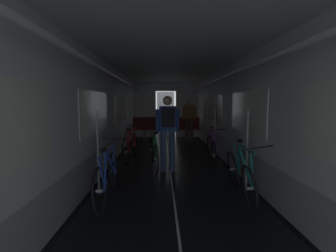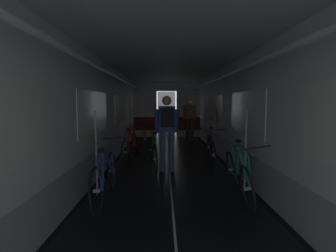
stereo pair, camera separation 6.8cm
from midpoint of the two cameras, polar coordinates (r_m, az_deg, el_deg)
train_car_shell at (r=5.66m, az=0.65°, el=7.02°), size 3.14×12.34×2.57m
bench_seat_far_left at (r=10.21m, az=-5.15°, el=-0.08°), size 0.98×0.51×0.95m
bench_seat_far_right at (r=10.23m, az=4.96°, el=-0.06°), size 0.98×0.51×0.95m
bicycle_teal at (r=4.24m, az=16.36°, el=-10.67°), size 0.44×1.69×0.96m
bicycle_purple at (r=6.35m, az=10.22°, el=-5.16°), size 0.44×1.69×0.95m
bicycle_blue at (r=4.08m, az=-13.68°, el=-11.21°), size 0.44×1.69×0.95m
bicycle_red at (r=6.65m, az=-8.35°, el=-4.66°), size 0.44×1.69×0.95m
person_cyclist_aisle at (r=5.48m, az=0.09°, el=-0.07°), size 0.54×0.38×1.69m
bicycle_green_in_aisle at (r=5.84m, az=-3.05°, el=-5.99°), size 0.44×1.68×0.94m
person_standing_near_bench at (r=9.83m, az=5.22°, el=2.09°), size 0.53×0.23×1.69m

